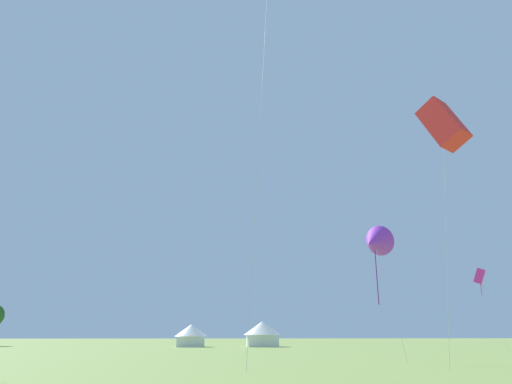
{
  "coord_description": "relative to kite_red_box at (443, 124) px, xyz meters",
  "views": [
    {
      "loc": [
        -3.12,
        -5.63,
        1.52
      ],
      "look_at": [
        0.0,
        32.0,
        13.03
      ],
      "focal_mm": 32.91,
      "sensor_mm": 36.0,
      "label": 1
    }
  ],
  "objects": [
    {
      "name": "festival_tent_right",
      "position": [
        -15.18,
        42.08,
        -10.85
      ],
      "size": [
        4.34,
        4.34,
        2.82
      ],
      "color": "white",
      "rests_on": "ground"
    },
    {
      "name": "festival_tent_left",
      "position": [
        -5.86,
        42.08,
        -10.63
      ],
      "size": [
        4.94,
        4.94,
        3.21
      ],
      "color": "white",
      "rests_on": "ground"
    },
    {
      "name": "kite_red_box",
      "position": [
        0.0,
        0.0,
        0.0
      ],
      "size": [
        3.06,
        2.77,
        13.93
      ],
      "color": "red",
      "rests_on": "ground"
    },
    {
      "name": "kite_purple_delta",
      "position": [
        -2.25,
        5.95,
        -5.37
      ],
      "size": [
        2.84,
        3.14,
        8.19
      ],
      "color": "purple",
      "rests_on": "ground"
    },
    {
      "name": "kite_magenta_box",
      "position": [
        13.9,
        22.51,
        -5.36
      ],
      "size": [
        1.39,
        2.9,
        7.87
      ],
      "color": "#E02DA3",
      "rests_on": "ground"
    }
  ]
}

